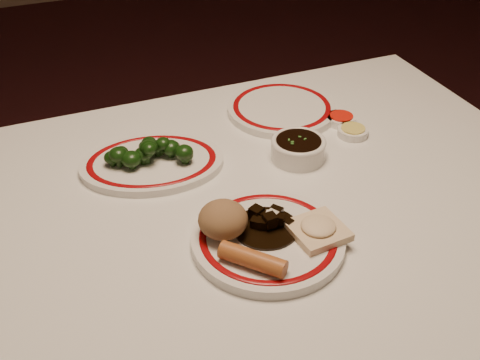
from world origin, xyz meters
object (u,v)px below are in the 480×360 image
broccoli_pile (149,151)px  soy_bowl (298,149)px  main_plate (268,240)px  stirfry_heap (267,222)px  rice_mound (223,219)px  broccoli_plate (152,163)px  spring_roll (253,259)px  dining_table (255,242)px  fried_wonton (318,229)px

broccoli_pile → soy_bowl: (0.28, -0.08, -0.02)m
main_plate → stirfry_heap: size_ratio=2.46×
broccoli_pile → soy_bowl: 0.29m
rice_mound → broccoli_plate: size_ratio=0.26×
stirfry_heap → soy_bowl: size_ratio=1.02×
stirfry_heap → soy_bowl: (0.15, 0.19, -0.01)m
spring_roll → dining_table: bearing=23.0°
stirfry_heap → broccoli_plate: stirfry_heap is taller
stirfry_heap → fried_wonton: bearing=-34.4°
fried_wonton → dining_table: bearing=110.5°
broccoli_pile → main_plate: bearing=-67.9°
fried_wonton → broccoli_plate: fried_wonton is taller
dining_table → rice_mound: size_ratio=14.90×
dining_table → broccoli_plate: broccoli_plate is taller
broccoli_plate → soy_bowl: size_ratio=2.95×
soy_bowl → broccoli_pile: bearing=164.2°
main_plate → rice_mound: bearing=152.3°
soy_bowl → stirfry_heap: bearing=-129.0°
fried_wonton → broccoli_pile: (-0.19, 0.31, 0.01)m
main_plate → spring_roll: size_ratio=2.50×
dining_table → rice_mound: 0.18m
dining_table → broccoli_plate: 0.25m
main_plate → broccoli_pile: size_ratio=1.64×
fried_wonton → soy_bowl: (0.08, 0.24, -0.01)m
fried_wonton → soy_bowl: 0.25m
main_plate → soy_bowl: soy_bowl is taller
broccoli_pile → soy_bowl: size_ratio=1.53×
rice_mound → broccoli_pile: bearing=101.6°
broccoli_pile → fried_wonton: bearing=-58.3°
stirfry_heap → dining_table: bearing=77.8°
fried_wonton → broccoli_pile: size_ratio=0.57×
rice_mound → fried_wonton: (0.14, -0.06, -0.02)m
stirfry_heap → broccoli_pile: broccoli_pile is taller
fried_wonton → broccoli_plate: 0.37m
dining_table → spring_roll: bearing=-115.4°
stirfry_heap → rice_mound: bearing=170.6°
dining_table → soy_bowl: bearing=37.2°
spring_roll → stirfry_heap: same height
spring_roll → stirfry_heap: size_ratio=0.98×
main_plate → stirfry_heap: bearing=71.0°
broccoli_plate → broccoli_pile: size_ratio=1.93×
stirfry_heap → broccoli_pile: 0.29m
spring_roll → broccoli_pile: size_ratio=0.66×
dining_table → main_plate: (-0.03, -0.11, 0.10)m
dining_table → spring_roll: spring_roll is taller
spring_roll → broccoli_pile: broccoli_pile is taller
stirfry_heap → broccoli_plate: (-0.12, 0.27, -0.02)m
main_plate → stirfry_heap: stirfry_heap is taller
rice_mound → broccoli_plate: rice_mound is taller
stirfry_heap → main_plate: bearing=-109.0°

